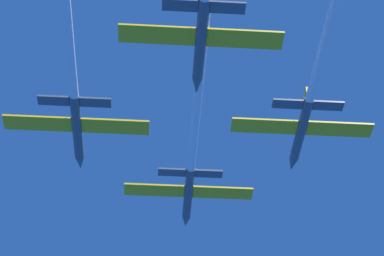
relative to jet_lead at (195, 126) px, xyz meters
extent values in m
cylinder|color=#4C5660|center=(0.00, 13.92, -0.03)|extent=(1.21, 11.01, 1.21)
cone|color=#4C5660|center=(0.00, 20.64, -0.03)|extent=(1.19, 2.42, 1.19)
ellipsoid|color=black|center=(0.00, 16.35, 0.49)|extent=(0.85, 2.20, 0.61)
cube|color=yellow|center=(-4.79, 13.37, -0.03)|extent=(8.37, 2.42, 0.26)
cube|color=yellow|center=(4.79, 13.37, -0.03)|extent=(8.37, 2.42, 0.26)
cube|color=yellow|center=(0.00, 9.52, 1.46)|extent=(0.32, 1.98, 1.76)
cube|color=#4C5660|center=(-2.49, 9.30, -0.03)|extent=(3.76, 1.45, 0.26)
cube|color=#4C5660|center=(2.49, 9.30, -0.03)|extent=(3.76, 1.45, 0.26)
cylinder|color=white|center=(0.00, -10.82, -0.03)|extent=(1.09, 38.47, 1.09)
cylinder|color=#4C5660|center=(-14.66, 0.59, -0.68)|extent=(1.21, 11.01, 1.21)
cone|color=#4C5660|center=(-14.66, 7.30, -0.68)|extent=(1.19, 2.42, 1.19)
ellipsoid|color=black|center=(-14.66, 3.01, -0.16)|extent=(0.85, 2.20, 0.61)
cube|color=yellow|center=(-19.45, 0.04, -0.68)|extent=(8.37, 2.42, 0.26)
cube|color=yellow|center=(-9.87, 0.04, -0.68)|extent=(8.37, 2.42, 0.26)
cube|color=yellow|center=(-14.66, -3.82, 0.81)|extent=(0.32, 1.98, 1.76)
cube|color=#4C5660|center=(-17.15, -4.04, -0.68)|extent=(3.76, 1.45, 0.26)
cube|color=#4C5660|center=(-12.17, -4.04, -0.68)|extent=(3.76, 1.45, 0.26)
cylinder|color=#4C5660|center=(13.55, 0.35, 0.27)|extent=(1.21, 11.01, 1.21)
cone|color=#4C5660|center=(13.55, 7.07, 0.27)|extent=(1.19, 2.42, 1.19)
ellipsoid|color=black|center=(13.55, 2.77, 0.78)|extent=(0.85, 2.20, 0.61)
cube|color=yellow|center=(8.76, -0.20, 0.27)|extent=(8.37, 2.42, 0.26)
cube|color=yellow|center=(18.34, -0.20, 0.27)|extent=(8.37, 2.42, 0.26)
cube|color=yellow|center=(13.55, -4.05, 1.76)|extent=(0.32, 1.98, 1.76)
cube|color=#4C5660|center=(11.06, -4.27, 0.27)|extent=(3.76, 1.45, 0.26)
cube|color=#4C5660|center=(16.04, -4.27, 0.27)|extent=(3.76, 1.45, 0.26)
cylinder|color=#4C5660|center=(-0.29, -14.23, -0.67)|extent=(1.21, 11.01, 1.21)
cone|color=#4C5660|center=(-0.29, -7.52, -0.67)|extent=(1.19, 2.42, 1.19)
ellipsoid|color=black|center=(-0.29, -11.81, -0.16)|extent=(0.85, 2.20, 0.61)
cube|color=yellow|center=(-5.08, -14.78, -0.67)|extent=(8.37, 2.42, 0.26)
cube|color=yellow|center=(4.50, -14.78, -0.67)|extent=(8.37, 2.42, 0.26)
cube|color=#4C5660|center=(-2.78, -18.86, -0.67)|extent=(3.76, 1.45, 0.26)
cube|color=#4C5660|center=(2.20, -18.86, -0.67)|extent=(3.76, 1.45, 0.26)
camera|label=1|loc=(-4.16, -61.21, -57.97)|focal=63.11mm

